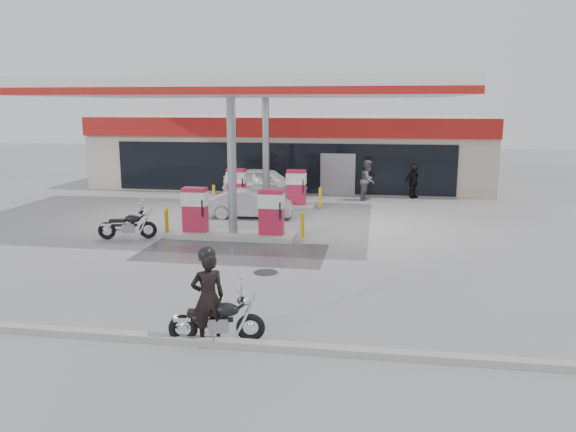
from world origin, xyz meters
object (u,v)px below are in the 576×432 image
object	(u,v)px
main_motorcycle	(218,321)
attendant	(368,180)
pump_island_far	(266,192)
hatchback_silver	(250,204)
biker_main	(208,298)
parked_car_right	(368,181)
parked_motorcycle	(128,226)
parked_car_left	(174,177)
sedan_white	(266,182)
pump_island_near	(233,218)
biker_walking	(413,182)

from	to	relation	value
main_motorcycle	attendant	bearing A→B (deg)	70.40
pump_island_far	hatchback_silver	xyz separation A→B (m)	(-0.21, -2.40, -0.12)
biker_main	parked_car_right	bearing A→B (deg)	-127.56
parked_motorcycle	parked_car_right	world-z (taller)	parked_motorcycle
attendant	main_motorcycle	bearing A→B (deg)	-171.26
biker_main	parked_car_left	size ratio (longest dim) A/B	0.47
main_motorcycle	parked_car_left	world-z (taller)	parked_car_left
parked_motorcycle	attendant	xyz separation A→B (m)	(8.19, 9.58, 0.53)
sedan_white	parked_motorcycle	bearing A→B (deg)	170.61
biker_main	sedan_white	xyz separation A→B (m)	(-2.49, 18.03, -0.20)
parked_motorcycle	parked_car_left	xyz separation A→B (m)	(-2.84, 12.21, 0.11)
pump_island_near	sedan_white	xyz separation A→B (m)	(-0.68, 9.20, 0.03)
sedan_white	hatchback_silver	distance (m)	5.62
parked_car_left	pump_island_far	bearing A→B (deg)	-126.54
pump_island_near	parked_car_right	distance (m)	12.82
pump_island_near	biker_main	bearing A→B (deg)	-78.41
attendant	parked_car_left	xyz separation A→B (m)	(-11.03, 2.62, -0.42)
pump_island_near	pump_island_far	xyz separation A→B (m)	(0.00, 6.00, 0.00)
sedan_white	main_motorcycle	bearing A→B (deg)	-164.50
biker_main	parked_car_left	world-z (taller)	biker_main
pump_island_near	hatchback_silver	world-z (taller)	pump_island_near
pump_island_far	main_motorcycle	distance (m)	14.92
main_motorcycle	attendant	distance (m)	17.78
biker_main	pump_island_near	bearing A→B (deg)	-108.62
pump_island_near	parked_motorcycle	xyz separation A→B (m)	(-3.62, -0.78, -0.24)
parked_motorcycle	pump_island_far	bearing A→B (deg)	47.37
pump_island_far	sedan_white	bearing A→B (deg)	101.95
pump_island_near	sedan_white	world-z (taller)	pump_island_near
parked_car_right	biker_walking	world-z (taller)	biker_walking
main_motorcycle	biker_walking	xyz separation A→B (m)	(4.85, 18.59, 0.38)
biker_main	main_motorcycle	bearing A→B (deg)	162.19
main_motorcycle	parked_motorcycle	world-z (taller)	parked_motorcycle
main_motorcycle	parked_car_left	size ratio (longest dim) A/B	0.48
parked_car_right	biker_main	bearing A→B (deg)	151.86
main_motorcycle	attendant	xyz separation A→B (m)	(2.57, 17.59, 0.56)
biker_walking	sedan_white	bearing A→B (deg)	147.34
sedan_white	parked_car_right	world-z (taller)	sedan_white
main_motorcycle	biker_walking	distance (m)	19.21
pump_island_near	hatchback_silver	bearing A→B (deg)	93.26
hatchback_silver	parked_car_right	world-z (taller)	hatchback_silver
sedan_white	biker_main	bearing A→B (deg)	-165.10
pump_island_far	biker_walking	size ratio (longest dim) A/B	3.13
hatchback_silver	parked_car_right	bearing A→B (deg)	-31.76
parked_motorcycle	parked_car_left	distance (m)	12.53
pump_island_far	parked_car_right	bearing A→B (deg)	53.13
pump_island_far	parked_motorcycle	xyz separation A→B (m)	(-3.62, -6.78, -0.24)
biker_walking	biker_main	bearing A→B (deg)	-142.34
hatchback_silver	biker_walking	world-z (taller)	biker_walking
sedan_white	pump_island_far	bearing A→B (deg)	-161.01
biker_main	sedan_white	distance (m)	18.20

